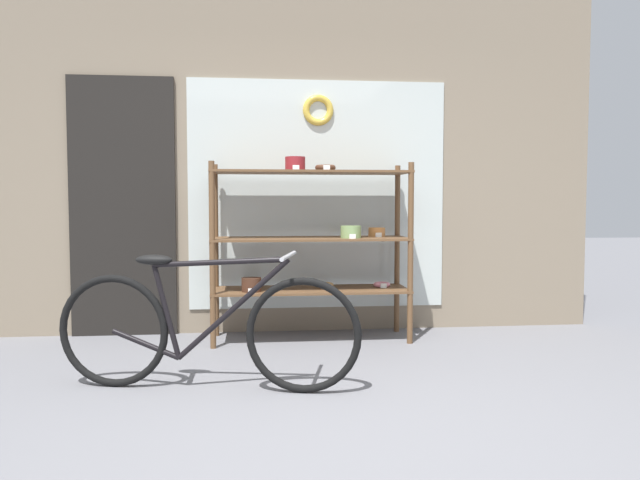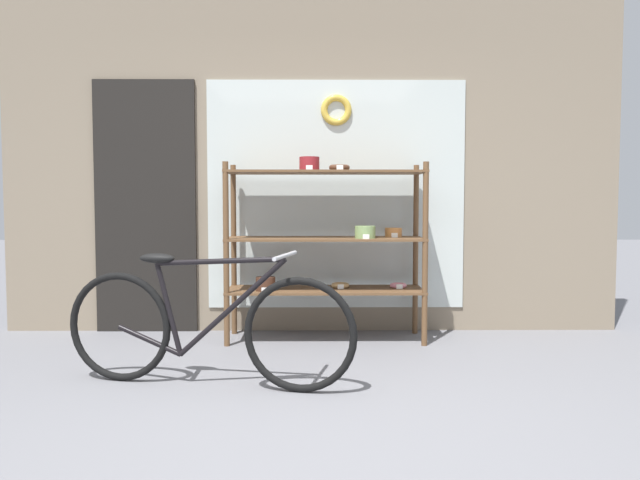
% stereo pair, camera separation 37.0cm
% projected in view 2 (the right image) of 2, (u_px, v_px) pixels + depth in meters
% --- Properties ---
extents(ground_plane, '(30.00, 30.00, 0.00)m').
position_uv_depth(ground_plane, '(310.00, 445.00, 2.80)').
color(ground_plane, slate).
extents(storefront_facade, '(5.16, 0.13, 3.64)m').
position_uv_depth(storefront_facade, '(308.00, 121.00, 5.22)').
color(storefront_facade, gray).
rests_on(storefront_facade, ground_plane).
extents(display_case, '(1.54, 0.49, 1.44)m').
position_uv_depth(display_case, '(327.00, 236.00, 4.89)').
color(display_case, brown).
rests_on(display_case, ground_plane).
extents(bicycle, '(1.76, 0.54, 0.80)m').
position_uv_depth(bicycle, '(206.00, 326.00, 3.67)').
color(bicycle, black).
rests_on(bicycle, ground_plane).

